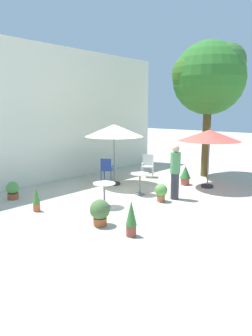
% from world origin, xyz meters
% --- Properties ---
extents(ground_plane, '(60.00, 60.00, 0.00)m').
position_xyz_m(ground_plane, '(0.00, 0.00, 0.00)').
color(ground_plane, '#BFB5A2').
extents(villa_facade, '(11.31, 0.30, 5.22)m').
position_xyz_m(villa_facade, '(0.00, 3.66, 2.61)').
color(villa_facade, silver).
rests_on(villa_facade, ground).
extents(shade_tree, '(3.09, 2.94, 5.53)m').
position_xyz_m(shade_tree, '(4.40, -0.52, 4.06)').
color(shade_tree, brown).
rests_on(shade_tree, ground).
extents(patio_umbrella_0, '(2.20, 2.20, 2.17)m').
position_xyz_m(patio_umbrella_0, '(2.62, -1.56, 1.89)').
color(patio_umbrella_0, '#2D2D2D').
rests_on(patio_umbrella_0, ground).
extents(patio_umbrella_1, '(2.16, 2.16, 2.33)m').
position_xyz_m(patio_umbrella_1, '(0.67, 1.28, 2.04)').
color(patio_umbrella_1, '#2D2D2D').
rests_on(patio_umbrella_1, ground).
extents(cafe_table_0, '(0.66, 0.66, 0.72)m').
position_xyz_m(cafe_table_0, '(-1.53, -0.39, 0.49)').
color(cafe_table_0, white).
rests_on(cafe_table_0, ground).
extents(cafe_table_1, '(0.62, 0.62, 0.73)m').
position_xyz_m(cafe_table_1, '(0.20, -0.33, 0.50)').
color(cafe_table_1, white).
rests_on(cafe_table_1, ground).
extents(patio_chair_0, '(0.64, 0.62, 0.92)m').
position_xyz_m(patio_chair_0, '(0.92, 1.92, 0.52)').
color(patio_chair_0, '#29439D').
rests_on(patio_chair_0, ground).
extents(patio_chair_1, '(0.62, 0.63, 0.94)m').
position_xyz_m(patio_chair_1, '(2.64, 1.19, 0.54)').
color(patio_chair_1, silver).
rests_on(patio_chair_1, ground).
extents(potted_plant_0, '(0.40, 0.40, 0.57)m').
position_xyz_m(potted_plant_0, '(-2.89, 2.37, 0.29)').
color(potted_plant_0, '#9F4C32').
rests_on(potted_plant_0, ground).
extents(potted_plant_1, '(0.25, 0.25, 0.84)m').
position_xyz_m(potted_plant_1, '(-2.68, -2.38, 0.43)').
color(potted_plant_1, brown).
rests_on(potted_plant_1, ground).
extents(potted_plant_2, '(0.50, 0.50, 0.66)m').
position_xyz_m(potted_plant_2, '(-2.68, -1.38, 0.37)').
color(potted_plant_2, '#AF592E').
rests_on(potted_plant_2, ground).
extents(potted_plant_3, '(0.20, 0.20, 0.73)m').
position_xyz_m(potted_plant_3, '(-3.08, 0.75, 0.36)').
color(potted_plant_3, '#C15735').
rests_on(potted_plant_3, ground).
extents(potted_plant_4, '(0.40, 0.40, 0.56)m').
position_xyz_m(potted_plant_4, '(0.00, -1.33, 0.32)').
color(potted_plant_4, '#B6653D').
rests_on(potted_plant_4, ground).
extents(potted_plant_5, '(0.40, 0.40, 0.72)m').
position_xyz_m(potted_plant_5, '(2.42, -0.75, 0.39)').
color(potted_plant_5, '#A4493C').
rests_on(potted_plant_5, ground).
extents(standing_person, '(0.42, 0.42, 1.73)m').
position_xyz_m(standing_person, '(0.52, -1.50, 0.90)').
color(standing_person, '#33333D').
rests_on(standing_person, ground).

